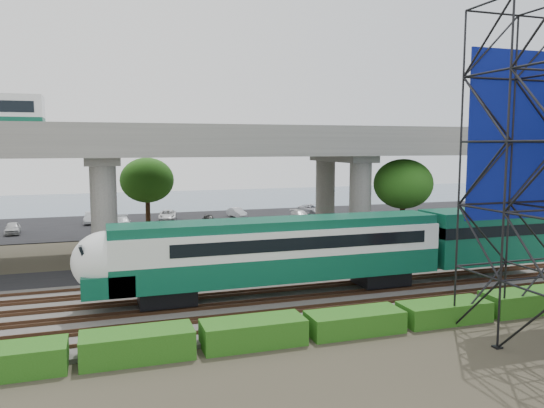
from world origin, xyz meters
name	(u,v)px	position (x,y,z in m)	size (l,w,h in m)	color
ground	(302,308)	(0.00, 0.00, 0.00)	(140.00, 140.00, 0.00)	#474233
ballast_bed	(289,296)	(0.00, 2.00, 0.10)	(90.00, 12.00, 0.20)	slate
service_road	(249,266)	(0.00, 10.50, 0.04)	(90.00, 5.00, 0.08)	black
parking_lot	(194,222)	(0.00, 34.00, 0.04)	(90.00, 18.00, 0.08)	black
harbor_water	(169,202)	(0.00, 56.00, 0.01)	(140.00, 40.00, 0.03)	#496479
rail_tracks	(289,293)	(0.00, 2.00, 0.28)	(90.00, 9.52, 0.16)	#472D1E
commuter_train	(315,248)	(1.60, 2.00, 2.88)	(29.30, 3.06, 4.30)	black
overpass	(213,153)	(-1.45, 16.00, 8.21)	(80.00, 12.00, 12.40)	#9E9B93
hedge_strip	(355,321)	(1.01, -4.30, 0.56)	(34.60, 1.80, 1.20)	#1F5413
trees	(173,186)	(-4.67, 16.17, 5.57)	(40.94, 16.94, 7.69)	#382314
parked_cars	(194,217)	(-0.06, 33.65, 0.68)	(36.36, 9.51, 1.27)	silver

